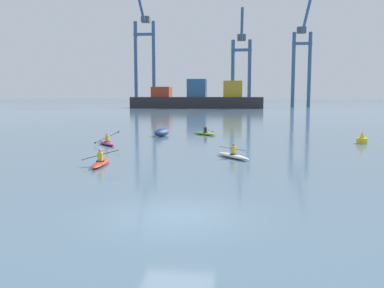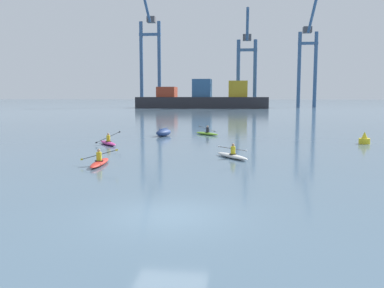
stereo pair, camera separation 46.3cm
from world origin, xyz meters
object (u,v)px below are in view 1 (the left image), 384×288
gantry_crane_west_mid (241,61)px  kayak_white (233,155)px  gantry_crane_east_mid (302,56)px  kayak_magenta (107,143)px  gantry_crane_west (144,49)px  container_barge (198,99)px  capsized_dinghy (162,133)px  channel_buoy (362,139)px  kayak_red (101,162)px  kayak_lime (205,133)px

gantry_crane_west_mid → kayak_white: gantry_crane_west_mid is taller
gantry_crane_east_mid → kayak_magenta: 118.10m
gantry_crane_west → gantry_crane_west_mid: size_ratio=1.36×
container_barge → capsized_dinghy: (4.74, -91.96, -2.53)m
gantry_crane_west → channel_buoy: gantry_crane_west is taller
kayak_white → kayak_red: 8.34m
gantry_crane_west → gantry_crane_west_mid: (32.85, -0.42, -4.35)m
gantry_crane_west_mid → gantry_crane_east_mid: gantry_crane_east_mid is taller
capsized_dinghy → kayak_magenta: (-3.13, -7.66, -0.18)m
gantry_crane_west_mid → kayak_magenta: size_ratio=9.78×
capsized_dinghy → channel_buoy: 18.29m
kayak_lime → gantry_crane_west_mid: bearing=87.4°
kayak_white → container_barge: bearing=96.4°
channel_buoy → gantry_crane_west_mid: bearing=94.9°
gantry_crane_west → kayak_lime: size_ratio=14.51×
gantry_crane_east_mid → container_barge: bearing=-159.2°
gantry_crane_west → kayak_red: 123.24m
capsized_dinghy → kayak_red: (-0.42, -17.44, -0.18)m
gantry_crane_east_mid → kayak_lime: gantry_crane_east_mid is taller
gantry_crane_east_mid → kayak_lime: (-24.76, -103.00, -16.92)m
gantry_crane_west_mid → kayak_white: (-1.63, -115.29, -15.16)m
kayak_white → kayak_lime: kayak_lime is taller
kayak_white → kayak_magenta: kayak_magenta is taller
gantry_crane_west_mid → kayak_white: bearing=-90.8°
gantry_crane_west → channel_buoy: bearing=-68.5°
capsized_dinghy → channel_buoy: bearing=-14.2°
capsized_dinghy → kayak_white: kayak_white is taller
gantry_crane_west_mid → container_barge: bearing=-144.7°
kayak_magenta → container_barge: bearing=90.9°
gantry_crane_west → kayak_red: bearing=-78.8°
gantry_crane_west → kayak_white: 121.42m
container_barge → channel_buoy: size_ratio=40.99×
kayak_white → capsized_dinghy: bearing=117.2°
container_barge → gantry_crane_west_mid: (13.45, 9.52, 12.45)m
capsized_dinghy → kayak_white: bearing=-62.8°
container_barge → kayak_magenta: (1.61, -99.61, -2.71)m
gantry_crane_east_mid → kayak_red: gantry_crane_east_mid is taller
channel_buoy → kayak_red: bearing=-144.5°
kayak_white → kayak_lime: bearing=100.8°
gantry_crane_east_mid → kayak_lime: bearing=-103.5°
channel_buoy → kayak_magenta: bearing=-171.3°
channel_buoy → kayak_red: 22.31m
gantry_crane_west_mid → kayak_white: size_ratio=9.66×
container_barge → capsized_dinghy: container_barge is taller
gantry_crane_west → kayak_red: size_ratio=12.04×
kayak_magenta → kayak_lime: bearing=52.3°
capsized_dinghy → kayak_magenta: size_ratio=0.90×
gantry_crane_west_mid → kayak_lime: size_ratio=10.65×
gantry_crane_east_mid → kayak_white: (-21.80, -118.56, -16.92)m
container_barge → gantry_crane_east_mid: bearing=20.8°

